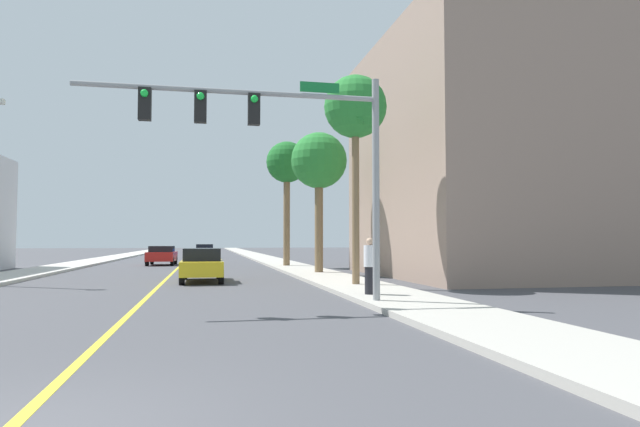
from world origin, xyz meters
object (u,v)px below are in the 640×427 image
at_px(palm_far, 287,165).
at_px(pedestrian, 370,266).
at_px(car_blue, 204,251).
at_px(car_yellow, 202,265).
at_px(palm_mid, 319,163).
at_px(car_red, 162,255).
at_px(traffic_signal_mast, 281,135).
at_px(palm_near, 355,110).

height_order(palm_far, pedestrian, palm_far).
height_order(car_blue, car_yellow, car_yellow).
height_order(palm_mid, palm_far, palm_far).
bearing_deg(car_red, traffic_signal_mast, -77.64).
height_order(palm_mid, car_blue, palm_mid).
bearing_deg(palm_far, palm_mid, -86.15).
bearing_deg(palm_mid, palm_near, -91.61).
relative_size(traffic_signal_mast, car_blue, 1.89).
bearing_deg(traffic_signal_mast, palm_near, 57.08).
bearing_deg(car_yellow, palm_near, -37.46).
bearing_deg(pedestrian, palm_near, 66.89).
bearing_deg(palm_mid, pedestrian, -94.15).
bearing_deg(car_red, palm_mid, -54.97).
distance_m(traffic_signal_mast, palm_far, 22.17).
distance_m(traffic_signal_mast, car_yellow, 10.94).
bearing_deg(car_blue, traffic_signal_mast, -87.97).
relative_size(palm_far, pedestrian, 4.81).
distance_m(palm_mid, car_yellow, 8.74).
distance_m(traffic_signal_mast, palm_near, 7.05).
relative_size(traffic_signal_mast, palm_far, 0.97).
xyz_separation_m(traffic_signal_mast, palm_mid, (3.87, 13.71, 1.29)).
height_order(palm_mid, car_yellow, palm_mid).
bearing_deg(pedestrian, palm_far, 75.26).
bearing_deg(palm_near, car_yellow, 142.69).
xyz_separation_m(palm_far, car_red, (-8.45, 5.62, -6.15)).
height_order(palm_far, car_blue, palm_far).
bearing_deg(car_yellow, palm_mid, 31.64).
xyz_separation_m(traffic_signal_mast, palm_near, (3.64, 5.62, 2.20)).
relative_size(palm_far, car_blue, 1.94).
height_order(car_yellow, pedestrian, pedestrian).
height_order(car_red, car_yellow, car_yellow).
relative_size(palm_near, car_yellow, 1.79).
xyz_separation_m(palm_near, pedestrian, (-0.65, -3.94, -5.82)).
bearing_deg(palm_near, car_red, 111.91).
relative_size(car_red, pedestrian, 2.29).
relative_size(car_red, car_yellow, 0.89).
xyz_separation_m(palm_mid, palm_far, (-0.54, 8.09, 0.96)).
xyz_separation_m(traffic_signal_mast, car_yellow, (-2.12, 10.00, -3.88)).
bearing_deg(car_red, car_blue, 81.23).
relative_size(palm_far, car_red, 2.10).
height_order(car_blue, pedestrian, pedestrian).
distance_m(palm_mid, pedestrian, 13.03).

